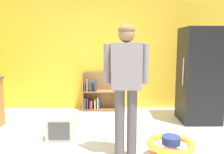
% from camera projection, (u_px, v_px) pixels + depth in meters
% --- Properties ---
extents(ground_plane, '(12.00, 12.00, 0.00)m').
position_uv_depth(ground_plane, '(107.00, 154.00, 3.12)').
color(ground_plane, silver).
rests_on(ground_plane, ground).
extents(back_wall, '(5.20, 0.06, 2.70)m').
position_uv_depth(back_wall, '(108.00, 50.00, 5.23)').
color(back_wall, yellow).
rests_on(back_wall, ground).
extents(refrigerator, '(0.73, 0.68, 1.78)m').
position_uv_depth(refrigerator, '(199.00, 75.00, 4.36)').
color(refrigerator, black).
rests_on(refrigerator, ground).
extents(bookshelf, '(0.80, 0.28, 0.85)m').
position_uv_depth(bookshelf, '(98.00, 94.00, 5.18)').
color(bookshelf, '#97673B').
rests_on(bookshelf, ground).
extents(standing_person, '(0.57, 0.22, 1.71)m').
position_uv_depth(standing_person, '(126.00, 79.00, 2.91)').
color(standing_person, '#544F54').
rests_on(standing_person, ground).
extents(baby_walker, '(0.60, 0.60, 0.32)m').
position_uv_depth(baby_walker, '(171.00, 149.00, 2.93)').
color(baby_walker, red).
rests_on(baby_walker, ground).
extents(pet_carrier, '(0.42, 0.55, 0.36)m').
position_uv_depth(pet_carrier, '(63.00, 125.00, 3.72)').
color(pet_carrier, beige).
rests_on(pet_carrier, ground).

